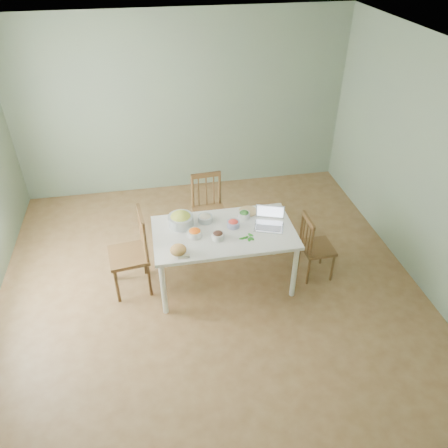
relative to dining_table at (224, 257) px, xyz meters
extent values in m
cube|color=brown|center=(-0.19, -0.10, -0.38)|extent=(5.00, 5.00, 0.00)
cube|color=white|center=(-0.19, -0.10, 2.32)|extent=(5.00, 5.00, 0.00)
cube|color=gray|center=(-0.19, 2.40, 0.97)|extent=(5.00, 0.00, 2.70)
cube|color=gray|center=(-0.19, -2.60, 0.97)|extent=(5.00, 0.00, 2.70)
cube|color=gray|center=(2.31, -0.10, 0.97)|extent=(0.00, 5.00, 2.70)
ellipsoid|color=#A07144|center=(-0.55, -0.31, 0.43)|extent=(0.18, 0.18, 0.11)
cube|color=beige|center=(-0.50, -0.38, 0.39)|extent=(0.12, 0.04, 0.03)
cylinder|color=tan|center=(0.36, 0.33, 0.39)|extent=(0.25, 0.25, 0.02)
camera|label=1|loc=(-0.73, -3.89, 3.32)|focal=34.84mm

